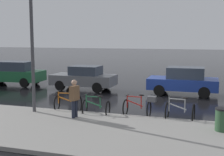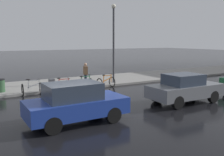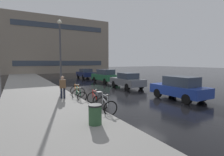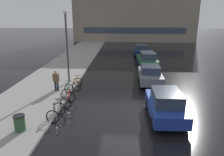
{
  "view_description": "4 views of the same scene",
  "coord_description": "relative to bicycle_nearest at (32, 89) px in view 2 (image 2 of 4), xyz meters",
  "views": [
    {
      "loc": [
        -15.81,
        -2.39,
        3.35
      ],
      "look_at": [
        -0.21,
        2.59,
        1.17
      ],
      "focal_mm": 50.0,
      "sensor_mm": 36.0,
      "label": 1
    },
    {
      "loc": [
        11.43,
        -4.45,
        3.25
      ],
      "look_at": [
        0.14,
        2.1,
        1.26
      ],
      "focal_mm": 40.0,
      "sensor_mm": 36.0,
      "label": 2
    },
    {
      "loc": [
        -7.49,
        -9.03,
        2.61
      ],
      "look_at": [
        0.18,
        4.62,
        1.15
      ],
      "focal_mm": 28.0,
      "sensor_mm": 36.0,
      "label": 3
    },
    {
      "loc": [
        0.16,
        -11.93,
        5.59
      ],
      "look_at": [
        -0.69,
        2.97,
        1.1
      ],
      "focal_mm": 35.0,
      "sensor_mm": 36.0,
      "label": 4
    }
  ],
  "objects": [
    {
      "name": "pedestrian",
      "position": [
        -1.2,
        4.02,
        0.53
      ],
      "size": [
        0.43,
        0.3,
        1.66
      ],
      "color": "#1E2333",
      "rests_on": "ground"
    },
    {
      "name": "bicycle_third",
      "position": [
        -0.25,
        3.46,
        -0.03
      ],
      "size": [
        0.75,
        1.12,
        0.96
      ],
      "color": "black",
      "rests_on": "ground"
    },
    {
      "name": "bicycle_nearest",
      "position": [
        0.0,
        0.0,
        0.0
      ],
      "size": [
        0.81,
        1.14,
        1.0
      ],
      "color": "black",
      "rests_on": "ground"
    },
    {
      "name": "bicycle_farthest",
      "position": [
        0.11,
        4.95,
        -0.01
      ],
      "size": [
        0.84,
        1.19,
        0.93
      ],
      "color": "black",
      "rests_on": "ground"
    },
    {
      "name": "car_grey",
      "position": [
        5.76,
        6.54,
        0.35
      ],
      "size": [
        1.81,
        4.05,
        1.52
      ],
      "color": "slate",
      "rests_on": "ground"
    },
    {
      "name": "bicycle_second",
      "position": [
        0.18,
        1.64,
        0.08
      ],
      "size": [
        0.77,
        1.37,
        0.97
      ],
      "color": "black",
      "rests_on": "ground"
    },
    {
      "name": "ground_plane",
      "position": [
        3.49,
        1.29,
        -0.41
      ],
      "size": [
        140.0,
        140.0,
        0.0
      ],
      "primitive_type": "plane",
      "color": "black"
    },
    {
      "name": "car_blue",
      "position": [
        5.93,
        0.39,
        0.4
      ],
      "size": [
        1.83,
        3.97,
        1.61
      ],
      "color": "navy",
      "rests_on": "ground"
    },
    {
      "name": "streetlamp",
      "position": [
        -0.82,
        6.1,
        3.02
      ],
      "size": [
        0.32,
        0.32,
        5.79
      ],
      "color": "#424247",
      "rests_on": "ground"
    },
    {
      "name": "sidewalk_kerb",
      "position": [
        -2.51,
        11.29,
        -0.34
      ],
      "size": [
        4.8,
        60.0,
        0.14
      ],
      "primitive_type": "cube",
      "color": "gray",
      "rests_on": "ground"
    },
    {
      "name": "trash_bin",
      "position": [
        -1.3,
        -1.56,
        0.06
      ],
      "size": [
        0.54,
        0.54,
        0.93
      ],
      "color": "#2D5133",
      "rests_on": "ground"
    }
  ]
}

